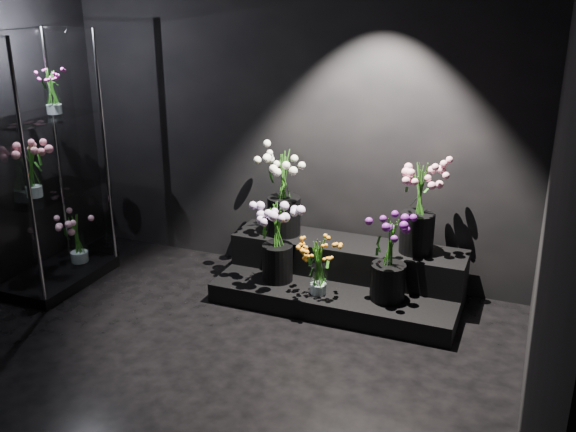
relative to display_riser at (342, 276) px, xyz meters
The scene contains 13 objects.
floor 1.74m from the display_riser, 109.73° to the right, with size 4.00×4.00×0.00m, color black.
wall_back 1.41m from the display_riser, 147.30° to the left, with size 4.00×4.00×0.00m, color black.
wall_right 2.48m from the display_riser, 48.92° to the right, with size 4.00×4.00×0.00m, color black.
display_riser is the anchor object (origin of this frame).
display_case 2.52m from the display_riser, 164.09° to the right, with size 0.56×0.93×2.04m.
bouquet_orange_bells 0.41m from the display_riser, 104.54° to the right, with size 0.30×0.30×0.47m.
bouquet_lilac 0.64m from the display_riser, 153.62° to the right, with size 0.43×0.43×0.66m.
bouquet_purple 0.58m from the display_riser, 28.90° to the right, with size 0.40×0.40×0.64m.
bouquet_cream_roses 0.86m from the display_riser, 169.51° to the left, with size 0.44×0.44×0.72m.
bouquet_pink_roses 0.86m from the display_riser, 12.92° to the left, with size 0.40×0.40×0.72m.
bouquet_case_pink 2.56m from the display_riser, 160.84° to the right, with size 0.31×0.31×0.44m.
bouquet_case_magenta 2.70m from the display_riser, 167.45° to the right, with size 0.22×0.22×0.35m.
bouquet_case_base_pink 2.29m from the display_riser, 169.57° to the right, with size 0.41×0.41×0.43m.
Camera 1 is at (1.92, -2.84, 2.35)m, focal length 40.00 mm.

